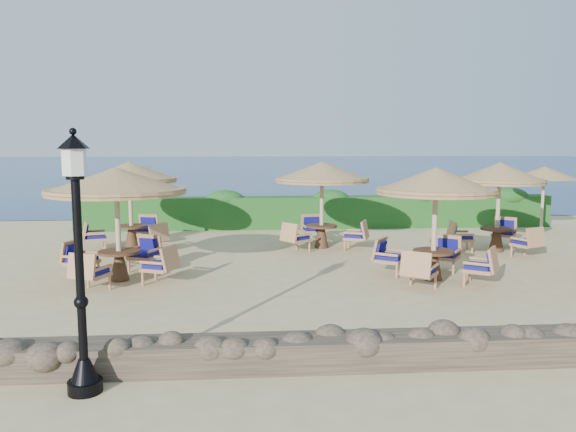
{
  "coord_description": "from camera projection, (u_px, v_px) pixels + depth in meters",
  "views": [
    {
      "loc": [
        -2.7,
        -13.88,
        3.19
      ],
      "look_at": [
        -1.61,
        0.74,
        1.3
      ],
      "focal_mm": 35.0,
      "sensor_mm": 36.0,
      "label": 1
    }
  ],
  "objects": [
    {
      "name": "ground",
      "position": [
        353.0,
        269.0,
        14.33
      ],
      "size": [
        120.0,
        120.0,
        0.0
      ],
      "primitive_type": "plane",
      "color": "#C9B680",
      "rests_on": "ground"
    },
    {
      "name": "sea",
      "position": [
        264.0,
        165.0,
        83.57
      ],
      "size": [
        160.0,
        160.0,
        0.0
      ],
      "primitive_type": "plane",
      "color": "navy",
      "rests_on": "ground"
    },
    {
      "name": "hedge",
      "position": [
        317.0,
        212.0,
        21.38
      ],
      "size": [
        18.0,
        0.9,
        1.2
      ],
      "primitive_type": "cube",
      "color": "#174717",
      "rests_on": "ground"
    },
    {
      "name": "stone_wall",
      "position": [
        433.0,
        349.0,
        8.17
      ],
      "size": [
        15.0,
        0.65,
        0.44
      ],
      "primitive_type": "cube",
      "color": "brown",
      "rests_on": "ground"
    },
    {
      "name": "lamp_post",
      "position": [
        80.0,
        275.0,
        7.06
      ],
      "size": [
        0.44,
        0.44,
        3.31
      ],
      "color": "black",
      "rests_on": "ground"
    },
    {
      "name": "extra_parasol",
      "position": [
        544.0,
        173.0,
        19.78
      ],
      "size": [
        2.3,
        2.3,
        2.41
      ],
      "color": "#C3AC89",
      "rests_on": "ground"
    },
    {
      "name": "cafe_set_0",
      "position": [
        117.0,
        199.0,
        12.95
      ],
      "size": [
        3.23,
        3.23,
        2.65
      ],
      "color": "#C3AC89",
      "rests_on": "ground"
    },
    {
      "name": "cafe_set_1",
      "position": [
        435.0,
        203.0,
        13.02
      ],
      "size": [
        2.79,
        2.79,
        2.65
      ],
      "color": "#C3AC89",
      "rests_on": "ground"
    },
    {
      "name": "cafe_set_3",
      "position": [
        130.0,
        186.0,
        17.01
      ],
      "size": [
        2.88,
        2.88,
        2.65
      ],
      "color": "#C3AC89",
      "rests_on": "ground"
    },
    {
      "name": "cafe_set_4",
      "position": [
        322.0,
        185.0,
        17.09
      ],
      "size": [
        2.9,
        2.9,
        2.65
      ],
      "color": "#C3AC89",
      "rests_on": "ground"
    },
    {
      "name": "cafe_set_5",
      "position": [
        499.0,
        189.0,
        16.52
      ],
      "size": [
        2.74,
        2.76,
        2.65
      ],
      "color": "#C3AC89",
      "rests_on": "ground"
    }
  ]
}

